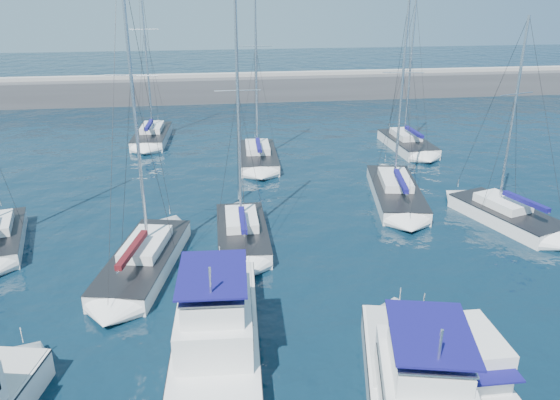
{
  "coord_description": "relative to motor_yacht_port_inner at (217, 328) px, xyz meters",
  "views": [
    {
      "loc": [
        -4.02,
        -21.04,
        14.6
      ],
      "look_at": [
        -0.13,
        7.65,
        3.0
      ],
      "focal_mm": 35.0,
      "sensor_mm": 36.0,
      "label": 1
    }
  ],
  "objects": [
    {
      "name": "ground",
      "position": [
        4.08,
        1.64,
        -1.13
      ],
      "size": [
        220.0,
        220.0,
        0.0
      ],
      "primitive_type": "plane",
      "color": "black",
      "rests_on": "ground"
    },
    {
      "name": "motor_yacht_stbd_inner",
      "position": [
        6.96,
        -4.78,
        0.0
      ],
      "size": [
        5.51,
        10.18,
        4.69
      ],
      "rotation": [
        0.0,
        0.0,
        -0.23
      ],
      "color": "silver",
      "rests_on": "ground"
    },
    {
      "name": "sailboat_mid_b",
      "position": [
        -3.75,
        7.69,
        -0.6
      ],
      "size": [
        4.93,
        9.48,
        16.6
      ],
      "rotation": [
        0.0,
        0.0,
        -0.22
      ],
      "color": "silver",
      "rests_on": "ground"
    },
    {
      "name": "breakwater",
      "position": [
        4.08,
        53.64,
        -0.08
      ],
      "size": [
        160.0,
        6.0,
        4.45
      ],
      "color": "#424244",
      "rests_on": "ground"
    },
    {
      "name": "motor_yacht_stbd_outer",
      "position": [
        9.11,
        -3.49,
        -0.19
      ],
      "size": [
        2.58,
        6.35,
        3.2
      ],
      "rotation": [
        0.0,
        0.0,
        -0.01
      ],
      "color": "silver",
      "rests_on": "ground"
    },
    {
      "name": "sailboat_back_b",
      "position": [
        4.23,
        25.72,
        -0.6
      ],
      "size": [
        3.49,
        8.15,
        15.59
      ],
      "rotation": [
        0.0,
        0.0,
        -0.04
      ],
      "color": "silver",
      "rests_on": "ground"
    },
    {
      "name": "motor_yacht_port_inner",
      "position": [
        0.0,
        0.0,
        0.0
      ],
      "size": [
        4.05,
        10.31,
        4.69
      ],
      "rotation": [
        0.0,
        0.0,
        -0.06
      ],
      "color": "silver",
      "rests_on": "ground"
    },
    {
      "name": "sailboat_mid_d",
      "position": [
        13.27,
        15.88,
        -0.63
      ],
      "size": [
        4.79,
        10.07,
        14.16
      ],
      "rotation": [
        0.0,
        0.0,
        -0.17
      ],
      "color": "silver",
      "rests_on": "ground"
    },
    {
      "name": "sailboat_mid_e",
      "position": [
        19.0,
        10.84,
        -0.62
      ],
      "size": [
        5.25,
        8.18,
        13.18
      ],
      "rotation": [
        0.0,
        0.0,
        0.31
      ],
      "color": "white",
      "rests_on": "ground"
    },
    {
      "name": "sailboat_back_c",
      "position": [
        18.54,
        28.06,
        -0.62
      ],
      "size": [
        3.42,
        8.09,
        13.71
      ],
      "rotation": [
        0.0,
        0.0,
        0.05
      ],
      "color": "silver",
      "rests_on": "ground"
    },
    {
      "name": "sailboat_mid_c",
      "position": [
        1.79,
        10.43,
        -0.61
      ],
      "size": [
        3.08,
        7.59,
        14.34
      ],
      "rotation": [
        0.0,
        0.0,
        -0.02
      ],
      "color": "white",
      "rests_on": "ground"
    },
    {
      "name": "sailboat_back_a",
      "position": [
        -5.43,
        33.99,
        -0.58
      ],
      "size": [
        3.56,
        8.21,
        16.9
      ],
      "rotation": [
        0.0,
        0.0,
        -0.06
      ],
      "color": "white",
      "rests_on": "ground"
    }
  ]
}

